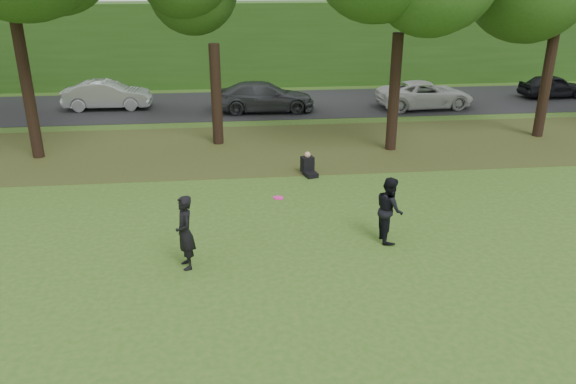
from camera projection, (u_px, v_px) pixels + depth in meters
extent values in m
plane|color=#2E571B|center=(365.00, 339.00, 11.20)|extent=(120.00, 120.00, 0.00)
cube|color=#403117|center=(291.00, 147.00, 23.21)|extent=(60.00, 7.00, 0.01)
cube|color=black|center=(275.00, 104.00, 30.59)|extent=(70.00, 7.00, 0.02)
cube|color=#254D16|center=(266.00, 44.00, 35.21)|extent=(70.00, 3.00, 5.00)
imported|color=black|center=(185.00, 233.00, 13.56)|extent=(0.62, 0.78, 1.88)
imported|color=black|center=(389.00, 209.00, 14.97)|extent=(0.69, 0.88, 1.80)
imported|color=#B5B7BE|center=(107.00, 95.00, 29.28)|extent=(4.46, 1.56, 1.47)
imported|color=#3E4046|center=(264.00, 97.00, 28.81)|extent=(5.12, 2.13, 1.48)
imported|color=silver|center=(425.00, 94.00, 29.51)|extent=(5.16, 2.66, 1.39)
imported|color=black|center=(553.00, 86.00, 31.94)|extent=(3.85, 1.79, 1.28)
cylinder|color=#F81495|center=(278.00, 198.00, 14.32)|extent=(0.38, 0.38, 0.06)
cube|color=black|center=(310.00, 174.00, 19.94)|extent=(0.54, 0.65, 0.16)
cube|color=black|center=(307.00, 164.00, 20.08)|extent=(0.50, 0.44, 0.56)
sphere|color=tan|center=(308.00, 155.00, 19.94)|extent=(0.22, 0.22, 0.22)
cylinder|color=black|center=(28.00, 93.00, 21.07)|extent=(0.44, 0.44, 5.08)
cylinder|color=black|center=(216.00, 95.00, 22.97)|extent=(0.44, 0.44, 4.12)
cylinder|color=black|center=(394.00, 93.00, 22.11)|extent=(0.44, 0.44, 4.62)
cylinder|color=black|center=(546.00, 86.00, 23.95)|extent=(0.44, 0.44, 4.45)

